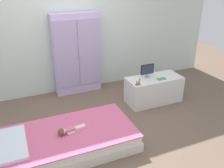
{
  "coord_description": "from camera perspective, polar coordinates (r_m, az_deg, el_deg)",
  "views": [
    {
      "loc": [
        -0.9,
        -2.88,
        2.19
      ],
      "look_at": [
        0.47,
        0.35,
        0.55
      ],
      "focal_mm": 38.89,
      "sensor_mm": 36.0,
      "label": 1
    }
  ],
  "objects": [
    {
      "name": "tv_stand",
      "position": [
        4.47,
        9.79,
        -1.3
      ],
      "size": [
        0.99,
        0.45,
        0.47
      ],
      "primitive_type": "cube",
      "color": "silver",
      "rests_on": "ground_plane"
    },
    {
      "name": "rocking_horse_toy",
      "position": [
        4.04,
        6.28,
        0.52
      ],
      "size": [
        0.1,
        0.04,
        0.12
      ],
      "color": "#8E6642",
      "rests_on": "tv_stand"
    },
    {
      "name": "book_green",
      "position": [
        4.33,
        11.55,
        1.21
      ],
      "size": [
        0.16,
        0.08,
        0.01
      ],
      "primitive_type": "cube",
      "color": "#429E51",
      "rests_on": "tv_stand"
    },
    {
      "name": "wardrobe",
      "position": [
        4.65,
        -8.29,
        6.94
      ],
      "size": [
        0.88,
        0.26,
        1.53
      ],
      "color": "silver",
      "rests_on": "ground_plane"
    },
    {
      "name": "back_wall",
      "position": [
        4.62,
        -11.67,
        14.04
      ],
      "size": [
        6.4,
        0.05,
        2.7
      ],
      "primitive_type": "cube",
      "color": "silver",
      "rests_on": "ground_plane"
    },
    {
      "name": "bed",
      "position": [
        3.4,
        -10.09,
        -12.82
      ],
      "size": [
        1.77,
        0.95,
        0.25
      ],
      "color": "silver",
      "rests_on": "ground_plane"
    },
    {
      "name": "ground_plane",
      "position": [
        3.73,
        -4.56,
        -11.2
      ],
      "size": [
        10.0,
        10.0,
        0.02
      ],
      "primitive_type": "cube",
      "color": "brown"
    },
    {
      "name": "tv_monitor",
      "position": [
        4.32,
        8.31,
        3.3
      ],
      "size": [
        0.25,
        0.1,
        0.24
      ],
      "color": "#99999E",
      "rests_on": "tv_stand"
    },
    {
      "name": "pillow",
      "position": [
        3.28,
        -22.29,
        -12.85
      ],
      "size": [
        0.32,
        0.68,
        0.05
      ],
      "primitive_type": "cube",
      "color": "silver",
      "rests_on": "bed"
    },
    {
      "name": "doll",
      "position": [
        3.29,
        -10.6,
        -10.76
      ],
      "size": [
        0.39,
        0.15,
        0.1
      ],
      "color": "#D6668E",
      "rests_on": "bed"
    }
  ]
}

